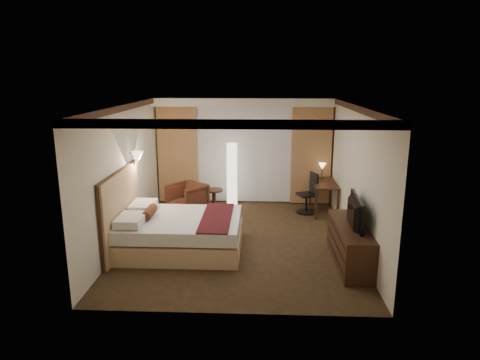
{
  "coord_description": "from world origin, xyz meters",
  "views": [
    {
      "loc": [
        0.38,
        -8.09,
        3.25
      ],
      "look_at": [
        0.0,
        0.4,
        1.15
      ],
      "focal_mm": 32.0,
      "sensor_mm": 36.0,
      "label": 1
    }
  ],
  "objects_px": {
    "floor_lamp": "(232,176)",
    "dresser": "(350,244)",
    "armchair": "(187,197)",
    "side_table": "(214,199)",
    "bed": "(182,233)",
    "desk": "(324,197)",
    "television": "(351,208)",
    "office_chair": "(307,193)"
  },
  "relations": [
    {
      "from": "armchair",
      "to": "floor_lamp",
      "type": "relative_size",
      "value": 0.48
    },
    {
      "from": "bed",
      "to": "floor_lamp",
      "type": "distance_m",
      "value": 2.84
    },
    {
      "from": "armchair",
      "to": "desk",
      "type": "relative_size",
      "value": 0.67
    },
    {
      "from": "armchair",
      "to": "office_chair",
      "type": "xyz_separation_m",
      "value": [
        2.87,
        0.11,
        0.1
      ]
    },
    {
      "from": "side_table",
      "to": "floor_lamp",
      "type": "height_order",
      "value": "floor_lamp"
    },
    {
      "from": "armchair",
      "to": "office_chair",
      "type": "distance_m",
      "value": 2.88
    },
    {
      "from": "bed",
      "to": "floor_lamp",
      "type": "relative_size",
      "value": 1.37
    },
    {
      "from": "office_chair",
      "to": "dresser",
      "type": "relative_size",
      "value": 0.54
    },
    {
      "from": "armchair",
      "to": "desk",
      "type": "distance_m",
      "value": 3.29
    },
    {
      "from": "bed",
      "to": "dresser",
      "type": "bearing_deg",
      "value": -8.73
    },
    {
      "from": "office_chair",
      "to": "armchair",
      "type": "bearing_deg",
      "value": 160.28
    },
    {
      "from": "bed",
      "to": "television",
      "type": "distance_m",
      "value": 3.15
    },
    {
      "from": "dresser",
      "to": "desk",
      "type": "bearing_deg",
      "value": 91.0
    },
    {
      "from": "desk",
      "to": "dresser",
      "type": "bearing_deg",
      "value": -89.0
    },
    {
      "from": "floor_lamp",
      "to": "dresser",
      "type": "bearing_deg",
      "value": -54.19
    },
    {
      "from": "side_table",
      "to": "bed",
      "type": "bearing_deg",
      "value": -97.63
    },
    {
      "from": "floor_lamp",
      "to": "office_chair",
      "type": "bearing_deg",
      "value": -10.76
    },
    {
      "from": "bed",
      "to": "armchair",
      "type": "distance_m",
      "value": 2.25
    },
    {
      "from": "television",
      "to": "side_table",
      "type": "bearing_deg",
      "value": 43.54
    },
    {
      "from": "floor_lamp",
      "to": "armchair",
      "type": "bearing_deg",
      "value": -156.58
    },
    {
      "from": "desk",
      "to": "office_chair",
      "type": "relative_size",
      "value": 1.2
    },
    {
      "from": "desk",
      "to": "floor_lamp",
      "type": "bearing_deg",
      "value": 172.45
    },
    {
      "from": "dresser",
      "to": "television",
      "type": "distance_m",
      "value": 0.67
    },
    {
      "from": "armchair",
      "to": "television",
      "type": "relative_size",
      "value": 0.73
    },
    {
      "from": "office_chair",
      "to": "dresser",
      "type": "xyz_separation_m",
      "value": [
        0.46,
        -2.81,
        -0.14
      ]
    },
    {
      "from": "armchair",
      "to": "floor_lamp",
      "type": "distance_m",
      "value": 1.23
    },
    {
      "from": "armchair",
      "to": "side_table",
      "type": "distance_m",
      "value": 0.72
    },
    {
      "from": "floor_lamp",
      "to": "dresser",
      "type": "distance_m",
      "value": 3.92
    },
    {
      "from": "office_chair",
      "to": "floor_lamp",
      "type": "bearing_deg",
      "value": 147.3
    },
    {
      "from": "armchair",
      "to": "television",
      "type": "xyz_separation_m",
      "value": [
        3.3,
        -2.7,
        0.62
      ]
    },
    {
      "from": "floor_lamp",
      "to": "dresser",
      "type": "xyz_separation_m",
      "value": [
        2.28,
        -3.16,
        -0.47
      ]
    },
    {
      "from": "armchair",
      "to": "television",
      "type": "bearing_deg",
      "value": -0.72
    },
    {
      "from": "armchair",
      "to": "side_table",
      "type": "bearing_deg",
      "value": 69.03
    },
    {
      "from": "bed",
      "to": "side_table",
      "type": "xyz_separation_m",
      "value": [
        0.35,
        2.59,
        -0.08
      ]
    },
    {
      "from": "desk",
      "to": "office_chair",
      "type": "bearing_deg",
      "value": -173.07
    },
    {
      "from": "bed",
      "to": "television",
      "type": "height_order",
      "value": "television"
    },
    {
      "from": "armchair",
      "to": "dresser",
      "type": "xyz_separation_m",
      "value": [
        3.33,
        -2.7,
        -0.04
      ]
    },
    {
      "from": "armchair",
      "to": "side_table",
      "type": "height_order",
      "value": "armchair"
    },
    {
      "from": "floor_lamp",
      "to": "office_chair",
      "type": "height_order",
      "value": "floor_lamp"
    },
    {
      "from": "office_chair",
      "to": "desk",
      "type": "bearing_deg",
      "value": -15.02
    },
    {
      "from": "bed",
      "to": "office_chair",
      "type": "relative_size",
      "value": 2.28
    },
    {
      "from": "armchair",
      "to": "side_table",
      "type": "relative_size",
      "value": 1.6
    }
  ]
}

